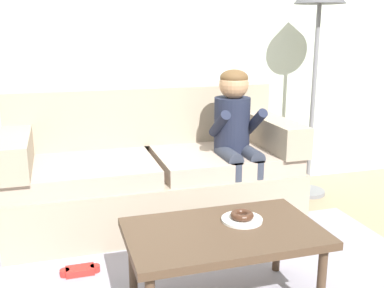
% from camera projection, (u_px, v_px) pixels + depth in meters
% --- Properties ---
extents(ground, '(10.00, 10.00, 0.00)m').
position_uv_depth(ground, '(191.00, 271.00, 2.65)').
color(ground, '#9E896B').
extents(wall_back, '(8.00, 0.10, 2.80)m').
position_uv_depth(wall_back, '(141.00, 26.00, 3.60)').
color(wall_back, beige).
rests_on(wall_back, ground).
extents(couch, '(2.04, 0.90, 0.94)m').
position_uv_depth(couch, '(153.00, 173.00, 3.33)').
color(couch, tan).
rests_on(couch, ground).
extents(coffee_table, '(0.96, 0.58, 0.43)m').
position_uv_depth(coffee_table, '(224.00, 238.00, 2.22)').
color(coffee_table, '#4C3828').
rests_on(coffee_table, ground).
extents(person_child, '(0.34, 0.58, 1.10)m').
position_uv_depth(person_child, '(236.00, 131.00, 3.22)').
color(person_child, '#1E2338').
rests_on(person_child, ground).
extents(plate, '(0.21, 0.21, 0.01)m').
position_uv_depth(plate, '(242.00, 220.00, 2.30)').
color(plate, white).
rests_on(plate, coffee_table).
extents(donut, '(0.17, 0.17, 0.04)m').
position_uv_depth(donut, '(242.00, 215.00, 2.30)').
color(donut, '#422619').
rests_on(donut, plate).
extents(toy_controller, '(0.23, 0.09, 0.05)m').
position_uv_depth(toy_controller, '(80.00, 271.00, 2.60)').
color(toy_controller, red).
rests_on(toy_controller, ground).
extents(floor_lamp, '(0.40, 0.40, 1.83)m').
position_uv_depth(floor_lamp, '(319.00, 5.00, 3.51)').
color(floor_lamp, slate).
rests_on(floor_lamp, ground).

